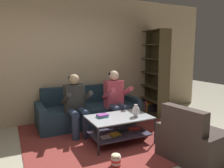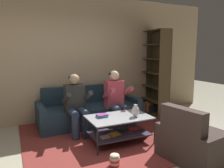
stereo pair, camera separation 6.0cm
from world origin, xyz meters
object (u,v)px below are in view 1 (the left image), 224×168
object	(u,v)px
bookshelf	(155,78)
person_seated_right	(116,97)
couch	(88,111)
coffee_table	(119,125)
book_stack	(102,116)
armchair	(195,141)
popcorn_tub	(116,160)
person_seated_left	(76,102)
vase	(136,111)

from	to	relation	value
bookshelf	person_seated_right	bearing A→B (deg)	-158.25
couch	coffee_table	size ratio (longest dim) A/B	2.03
coffee_table	bookshelf	bearing A→B (deg)	36.74
couch	coffee_table	xyz separation A→B (m)	(0.14, -1.22, 0.04)
book_stack	bookshelf	world-z (taller)	bookshelf
couch	armchair	size ratio (longest dim) A/B	2.17
armchair	popcorn_tub	xyz separation A→B (m)	(-1.18, 0.32, -0.18)
person_seated_left	armchair	distance (m)	2.22
coffee_table	vase	world-z (taller)	vase
coffee_table	popcorn_tub	xyz separation A→B (m)	(-0.43, -0.71, -0.22)
person_seated_right	book_stack	size ratio (longest dim) A/B	5.67
person_seated_right	bookshelf	bearing A→B (deg)	21.75
book_stack	coffee_table	bearing A→B (deg)	-19.75
vase	book_stack	size ratio (longest dim) A/B	1.02
coffee_table	book_stack	size ratio (longest dim) A/B	5.16
coffee_table	vase	distance (m)	0.39
couch	popcorn_tub	distance (m)	1.97
book_stack	person_seated_right	bearing A→B (deg)	46.66
vase	popcorn_tub	xyz separation A→B (m)	(-0.70, -0.59, -0.48)
couch	armchair	distance (m)	2.43
person_seated_left	bookshelf	world-z (taller)	bookshelf
armchair	coffee_table	bearing A→B (deg)	125.87
coffee_table	book_stack	bearing A→B (deg)	160.25
book_stack	bookshelf	size ratio (longest dim) A/B	0.10
vase	coffee_table	bearing A→B (deg)	154.90
couch	bookshelf	distance (m)	1.96
vase	armchair	bearing A→B (deg)	-62.01
vase	person_seated_left	bearing A→B (deg)	135.07
vase	book_stack	xyz separation A→B (m)	(-0.55, 0.22, -0.08)
book_stack	armchair	size ratio (longest dim) A/B	0.21
coffee_table	popcorn_tub	distance (m)	0.86
coffee_table	armchair	distance (m)	1.28
person_seated_right	coffee_table	size ratio (longest dim) A/B	1.10
coffee_table	bookshelf	size ratio (longest dim) A/B	0.51
person_seated_left	bookshelf	size ratio (longest dim) A/B	0.55
vase	bookshelf	xyz separation A→B (m)	(1.44, 1.40, 0.34)
armchair	vase	bearing A→B (deg)	117.99
couch	person_seated_right	size ratio (longest dim) A/B	1.85
person_seated_right	book_stack	distance (m)	0.85
couch	popcorn_tub	xyz separation A→B (m)	(-0.29, -1.94, -0.18)
armchair	couch	bearing A→B (deg)	111.42
person_seated_right	bookshelf	xyz separation A→B (m)	(1.41, 0.56, 0.26)
bookshelf	book_stack	bearing A→B (deg)	-149.45
person_seated_left	person_seated_right	size ratio (longest dim) A/B	0.97
bookshelf	popcorn_tub	size ratio (longest dim) A/B	11.45
person_seated_right	armchair	world-z (taller)	person_seated_right
person_seated_left	vase	world-z (taller)	person_seated_left
couch	person_seated_left	world-z (taller)	person_seated_left
popcorn_tub	armchair	bearing A→B (deg)	-15.30
person_seated_left	coffee_table	xyz separation A→B (m)	(0.57, -0.71, -0.33)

